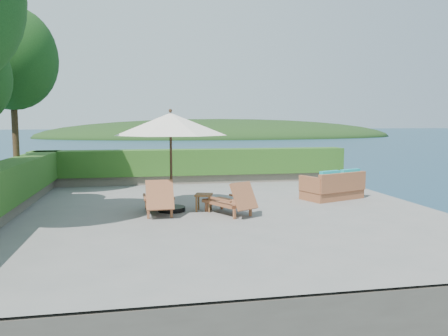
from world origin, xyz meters
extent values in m
plane|color=slate|center=(0.00, 0.00, 0.00)|extent=(12.00, 12.00, 0.00)
cube|color=#524B41|center=(0.00, 0.00, -1.55)|extent=(12.00, 12.00, 3.00)
plane|color=#18334B|center=(0.00, 0.00, -3.00)|extent=(600.00, 600.00, 0.00)
ellipsoid|color=black|center=(25.00, 140.00, -3.00)|extent=(126.00, 57.60, 12.60)
cube|color=gray|center=(0.00, 5.60, 0.18)|extent=(12.00, 0.60, 0.36)
cube|color=gray|center=(-5.60, 0.00, 0.18)|extent=(0.60, 12.00, 0.36)
cube|color=#1D4413|center=(0.00, 5.60, 0.85)|extent=(12.40, 0.90, 1.00)
cylinder|color=#43321A|center=(-6.00, 3.20, 2.34)|extent=(0.20, 0.20, 4.68)
ellipsoid|color=#143511|center=(-6.00, 3.20, 4.42)|extent=(2.80, 2.80, 3.22)
cylinder|color=black|center=(-1.28, 0.21, 0.06)|extent=(1.00, 1.00, 0.12)
cylinder|color=#331F12|center=(-1.28, 0.21, 1.35)|extent=(0.09, 0.09, 2.69)
cone|color=silver|center=(-1.28, 0.21, 2.39)|extent=(4.14, 4.14, 0.59)
sphere|color=#331F12|center=(-1.28, 0.21, 2.75)|extent=(0.13, 0.13, 0.10)
cube|color=#955836|center=(-1.93, -0.64, 0.14)|extent=(0.06, 0.06, 0.27)
cube|color=#955836|center=(-1.34, -0.63, 0.14)|extent=(0.06, 0.06, 0.27)
cube|color=#955836|center=(-1.97, 0.62, 0.14)|extent=(0.06, 0.06, 0.27)
cube|color=#955836|center=(-1.38, 0.63, 0.14)|extent=(0.06, 0.06, 0.27)
cube|color=#955836|center=(-1.66, 0.10, 0.32)|extent=(0.74, 1.39, 0.09)
cube|color=#955836|center=(-1.63, -0.69, 0.61)|extent=(0.71, 0.47, 0.74)
cube|color=#955836|center=(-2.01, -0.12, 0.47)|extent=(0.09, 0.89, 0.05)
cube|color=#955836|center=(-1.29, -0.10, 0.47)|extent=(0.09, 0.89, 0.05)
cube|color=#955836|center=(0.21, -1.10, 0.13)|extent=(0.08, 0.08, 0.25)
cube|color=#955836|center=(0.69, -0.83, 0.13)|extent=(0.08, 0.08, 0.25)
cube|color=#955836|center=(-0.35, -0.06, 0.13)|extent=(0.08, 0.08, 0.25)
cube|color=#955836|center=(0.13, 0.20, 0.13)|extent=(0.08, 0.08, 0.25)
cube|color=#955836|center=(0.12, -0.36, 0.29)|extent=(1.18, 1.43, 0.09)
cube|color=#955836|center=(0.48, -1.01, 0.57)|extent=(0.77, 0.67, 0.69)
cube|color=#955836|center=(-0.07, -0.69, 0.44)|extent=(0.45, 0.76, 0.05)
cube|color=#955836|center=(0.51, -0.37, 0.44)|extent=(0.45, 0.76, 0.05)
cube|color=brown|center=(-0.63, -0.07, 0.21)|extent=(0.05, 0.05, 0.43)
cube|color=brown|center=(-0.29, -0.17, 0.21)|extent=(0.05, 0.05, 0.43)
cube|color=brown|center=(-0.52, 0.27, 0.21)|extent=(0.05, 0.05, 0.43)
cube|color=brown|center=(-0.19, 0.17, 0.21)|extent=(0.05, 0.05, 0.43)
cube|color=brown|center=(-0.41, 0.05, 0.45)|extent=(0.56, 0.56, 0.05)
cube|color=#955836|center=(3.88, 1.20, 0.21)|extent=(2.12, 1.57, 0.42)
cube|color=#955836|center=(4.04, 0.79, 0.58)|extent=(1.84, 0.81, 0.58)
cube|color=#955836|center=(3.03, 0.88, 0.53)|extent=(0.46, 0.94, 0.48)
cube|color=#955836|center=(4.73, 1.53, 0.53)|extent=(0.46, 0.94, 0.48)
cube|color=teal|center=(3.45, 1.10, 0.52)|extent=(1.04, 1.01, 0.19)
cube|color=teal|center=(4.28, 1.41, 0.52)|extent=(1.04, 1.01, 0.19)
cube|color=teal|center=(3.58, 0.73, 0.76)|extent=(0.75, 0.40, 0.38)
cube|color=teal|center=(4.42, 1.04, 0.76)|extent=(0.75, 0.40, 0.38)
camera|label=1|loc=(-2.05, -11.68, 2.46)|focal=35.00mm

